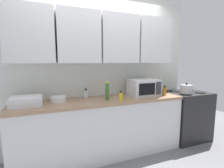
% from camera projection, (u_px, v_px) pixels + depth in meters
% --- Properties ---
extents(wall_back_with_cabinets, '(3.46, 0.38, 2.60)m').
position_uv_depth(wall_back_with_cabinets, '(98.00, 55.00, 2.65)').
color(wall_back_with_cabinets, silver).
rests_on(wall_back_with_cabinets, ground_plane).
extents(counter_run, '(2.59, 0.63, 0.90)m').
position_uv_depth(counter_run, '(103.00, 127.00, 2.59)').
color(counter_run, silver).
rests_on(counter_run, ground_plane).
extents(stove_range, '(0.76, 0.64, 0.91)m').
position_uv_depth(stove_range, '(186.00, 115.00, 3.18)').
color(stove_range, black).
rests_on(stove_range, ground_plane).
extents(kettle, '(0.20, 0.20, 0.19)m').
position_uv_depth(kettle, '(186.00, 89.00, 2.92)').
color(kettle, '#B2B2B7').
rests_on(kettle, stove_range).
extents(microwave, '(0.48, 0.37, 0.28)m').
position_uv_depth(microwave, '(143.00, 87.00, 2.79)').
color(microwave, silver).
rests_on(microwave, counter_run).
extents(dish_rack, '(0.38, 0.30, 0.12)m').
position_uv_depth(dish_rack, '(26.00, 101.00, 2.14)').
color(dish_rack, silver).
rests_on(dish_rack, counter_run).
extents(bottle_green_oil, '(0.05, 0.05, 0.28)m').
position_uv_depth(bottle_green_oil, '(107.00, 91.00, 2.46)').
color(bottle_green_oil, '#386B2D').
rests_on(bottle_green_oil, counter_run).
extents(bottle_yellow_mustard, '(0.05, 0.05, 0.15)m').
position_uv_depth(bottle_yellow_mustard, '(121.00, 96.00, 2.39)').
color(bottle_yellow_mustard, gold).
rests_on(bottle_yellow_mustard, counter_run).
extents(bottle_clear_tall, '(0.05, 0.05, 0.15)m').
position_uv_depth(bottle_clear_tall, '(86.00, 94.00, 2.62)').
color(bottle_clear_tall, silver).
rests_on(bottle_clear_tall, counter_run).
extents(bottle_amber_vinegar, '(0.05, 0.05, 0.17)m').
position_uv_depth(bottle_amber_vinegar, '(164.00, 91.00, 2.81)').
color(bottle_amber_vinegar, '#AD701E').
rests_on(bottle_amber_vinegar, counter_run).
extents(bowl_ceramic_small, '(0.21, 0.21, 0.08)m').
position_uv_depth(bowl_ceramic_small, '(58.00, 99.00, 2.36)').
color(bowl_ceramic_small, silver).
rests_on(bowl_ceramic_small, counter_run).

